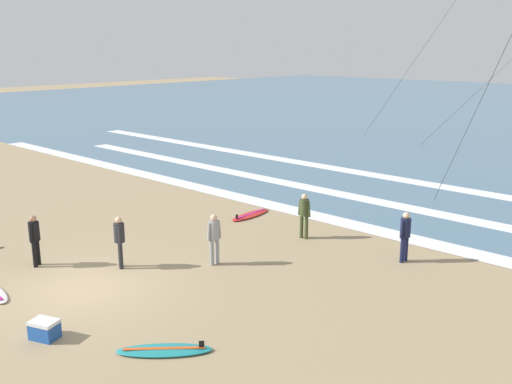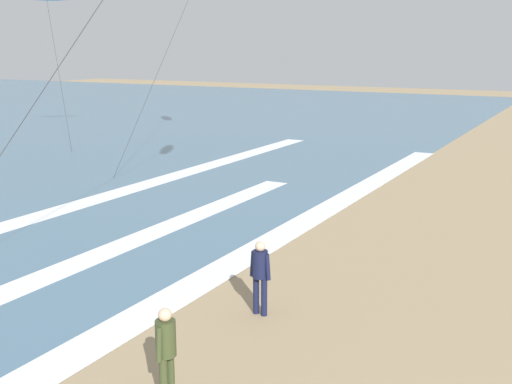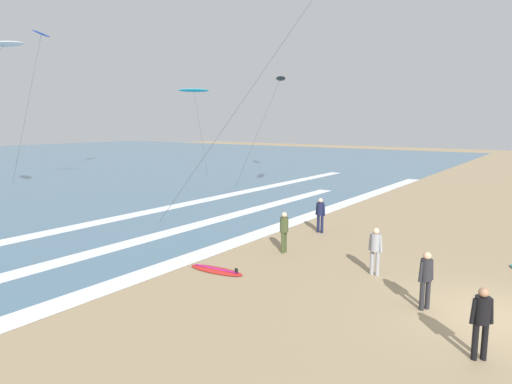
{
  "view_description": "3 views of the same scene",
  "coord_description": "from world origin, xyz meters",
  "views": [
    {
      "loc": [
        13.53,
        -7.6,
        6.5
      ],
      "look_at": [
        1.22,
        5.79,
        1.86
      ],
      "focal_mm": 40.28,
      "sensor_mm": 36.0,
      "label": 1
    },
    {
      "loc": [
        -5.25,
        2.0,
        5.49
      ],
      "look_at": [
        2.95,
        6.48,
        3.32
      ],
      "focal_mm": 44.15,
      "sensor_mm": 36.0,
      "label": 2
    },
    {
      "loc": [
        -12.43,
        -1.28,
        4.98
      ],
      "look_at": [
        -0.3,
        7.27,
        2.68
      ],
      "focal_mm": 31.41,
      "sensor_mm": 36.0,
      "label": 3
    }
  ],
  "objects": [
    {
      "name": "cooler_box",
      "position": [
        1.91,
        -2.1,
        0.22
      ],
      "size": [
        0.73,
        0.64,
        0.44
      ],
      "color": "#1E4C9E",
      "rests_on": "ground"
    },
    {
      "name": "surfboard_left_pile",
      "position": [
        -1.31,
        8.21,
        0.05
      ],
      "size": [
        0.74,
        2.14,
        0.25
      ],
      "color": "red",
      "rests_on": "ground"
    },
    {
      "name": "wave_foam_outer_break",
      "position": [
        1.71,
        17.91,
        0.01
      ],
      "size": [
        54.17,
        1.04,
        0.01
      ],
      "primitive_type": "cube",
      "color": "white",
      "rests_on": "ocean_surface"
    },
    {
      "name": "wave_foam_shoreline",
      "position": [
        1.29,
        9.93,
        0.01
      ],
      "size": [
        53.0,
        1.0,
        0.01
      ],
      "primitive_type": "cube",
      "color": "white",
      "rests_on": "ocean_surface"
    },
    {
      "name": "surfboard_foreground_flat",
      "position": [
        4.41,
        -0.64,
        0.05
      ],
      "size": [
        1.9,
        1.92,
        0.25
      ],
      "color": "teal",
      "rests_on": "ground"
    },
    {
      "name": "ground_plane",
      "position": [
        0.0,
        0.0,
        0.0
      ],
      "size": [
        160.0,
        160.0,
        0.0
      ],
      "primitive_type": "plane",
      "color": "#9E8763"
    },
    {
      "name": "surfer_foreground_main",
      "position": [
        1.91,
        7.5,
        0.96
      ],
      "size": [
        0.51,
        0.32,
        1.6
      ],
      "color": "#384223",
      "rests_on": "ground"
    },
    {
      "name": "wave_foam_mid_break",
      "position": [
        -1.35,
        13.45,
        0.01
      ],
      "size": [
        37.65,
        0.95,
        0.01
      ],
      "primitive_type": "cube",
      "color": "white",
      "rests_on": "ocean_surface"
    },
    {
      "name": "surfer_background_far",
      "position": [
        5.57,
        7.82,
        0.96
      ],
      "size": [
        0.32,
        0.51,
        1.6
      ],
      "color": "#141938",
      "rests_on": "ground"
    },
    {
      "name": "surfer_mid_group",
      "position": [
        -2.47,
        -0.05,
        0.96
      ],
      "size": [
        0.37,
        0.47,
        1.6
      ],
      "color": "black",
      "rests_on": "ground"
    },
    {
      "name": "surfer_left_far",
      "position": [
        -0.47,
        1.6,
        0.96
      ],
      "size": [
        0.48,
        0.34,
        1.6
      ],
      "color": "#232328",
      "rests_on": "ground"
    },
    {
      "name": "surfer_right_near",
      "position": [
        1.42,
        3.7,
        0.96
      ],
      "size": [
        0.32,
        0.52,
        1.6
      ],
      "color": "gray",
      "rests_on": "ground"
    }
  ]
}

